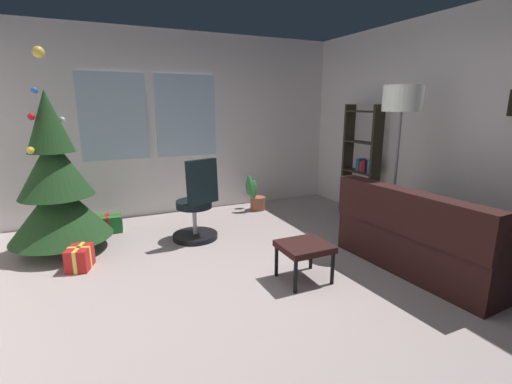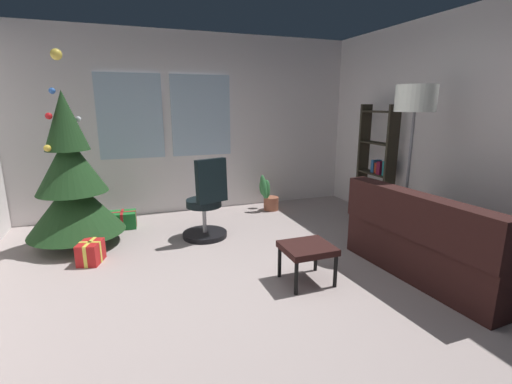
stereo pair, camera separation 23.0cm
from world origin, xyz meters
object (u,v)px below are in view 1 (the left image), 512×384
Objects in this scene: holiday_tree at (56,187)px; floor_lamp at (402,108)px; gift_box_green at (108,223)px; footstool at (304,249)px; potted_plant at (255,196)px; gift_box_red at (80,258)px; office_chair at (197,209)px; bookshelf at (361,169)px; couch at (441,240)px.

holiday_tree is 1.20× the size of floor_lamp.
footstool is at bearing -54.18° from gift_box_green.
gift_box_green is 0.63× the size of potted_plant.
office_chair is (1.33, 0.29, 0.28)m from gift_box_red.
bookshelf reaches higher than potted_plant.
footstool is 0.78× the size of potted_plant.
footstool reaches higher than gift_box_red.
gift_box_red is 2.78m from potted_plant.
bookshelf is (0.44, 1.77, 0.42)m from couch.
gift_box_green is (-3.02, 2.63, -0.20)m from couch.
holiday_tree is 3.77× the size of potted_plant.
gift_box_green is at bearing 165.95° from bookshelf.
footstool is 2.81m from holiday_tree.
office_chair is 0.62× the size of bookshelf.
holiday_tree is at bearing 148.45° from couch.
couch reaches higher than potted_plant.
gift_box_red is 1.13m from gift_box_green.
floor_lamp is at bearing -22.38° from holiday_tree.
bookshelf reaches higher than footstool.
gift_box_red is at bearing -176.69° from bookshelf.
couch is 1.48m from floor_lamp.
office_chair is at bearing -38.46° from gift_box_green.
footstool is (-1.39, 0.38, 0.01)m from couch.
holiday_tree is 1.58m from office_chair.
footstool is 0.21× the size of holiday_tree.
gift_box_red is 0.20× the size of bookshelf.
office_chair is 2.64m from floor_lamp.
potted_plant is at bearing 112.80° from floor_lamp.
footstool is 1.24× the size of gift_box_green.
office_chair is at bearing 137.62° from couch.
office_chair reaches higher than couch.
footstool is 1.94m from floor_lamp.
bookshelf reaches higher than gift_box_green.
potted_plant is (2.52, 1.18, 0.11)m from gift_box_red.
holiday_tree is at bearing -136.72° from gift_box_green.
footstool is 2.79m from gift_box_green.
gift_box_red is (-3.34, 1.55, -0.19)m from couch.
footstool is 1.37× the size of gift_box_red.
gift_box_green is 0.36× the size of office_chair.
holiday_tree is at bearing 174.35° from bookshelf.
potted_plant is (-1.27, 0.96, -0.51)m from bookshelf.
couch is at bearing -104.06° from bookshelf.
holiday_tree is (-3.52, 2.16, 0.44)m from couch.
floor_lamp is at bearing -111.44° from bookshelf.
footstool is at bearing -142.74° from bookshelf.
holiday_tree is at bearing 140.08° from footstool.
gift_box_green is at bearing 43.28° from holiday_tree.
potted_plant is (0.56, 2.35, -0.10)m from footstool.
footstool is 2.42m from potted_plant.
bookshelf is (2.46, -0.07, 0.33)m from office_chair.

